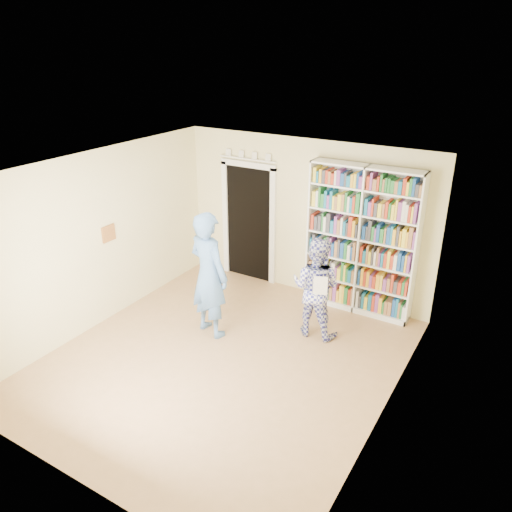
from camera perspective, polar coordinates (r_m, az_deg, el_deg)
The scene contains 11 objects.
floor at distance 7.19m, azimuth -3.73°, elevation -11.75°, with size 5.00×5.00×0.00m, color #A57B50.
ceiling at distance 6.04m, azimuth -4.40°, elevation 9.63°, with size 5.00×5.00×0.00m, color white.
wall_back at distance 8.51m, azimuth 5.58°, elevation 4.29°, with size 4.50×4.50×0.00m, color #F7EBAA.
wall_left at distance 7.91m, azimuth -17.59°, elevation 1.72°, with size 5.00×5.00×0.00m, color #F7EBAA.
wall_right at distance 5.66m, azimuth 15.21°, elevation -7.00°, with size 5.00×5.00×0.00m, color #F7EBAA.
bookshelf at distance 8.05m, azimuth 11.96°, elevation 1.75°, with size 1.76×0.33×2.42m.
doorway at distance 9.04m, azimuth -0.83°, elevation 4.43°, with size 1.10×0.08×2.43m.
wall_art at distance 8.00m, azimuth -16.49°, elevation 2.49°, with size 0.03×0.25×0.25m, color maroon.
man_blue at distance 7.35m, azimuth -5.40°, elevation -2.15°, with size 0.71×0.46×1.94m, color #4F79B1.
man_plaid at distance 7.43m, azimuth 6.85°, elevation -3.56°, with size 0.76×0.59×1.56m, color #313396.
paper_sheet at distance 7.08m, azimuth 7.36°, elevation -3.38°, with size 0.20×0.01×0.28m, color white.
Camera 1 is at (3.39, -4.78, 4.16)m, focal length 35.00 mm.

